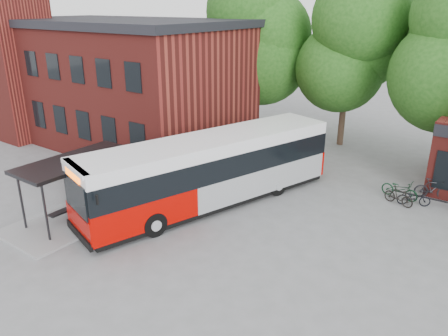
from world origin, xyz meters
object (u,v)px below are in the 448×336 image
Objects in this scene: bus_shelter at (80,188)px; bicycle_1 at (399,196)px; city_bus at (211,171)px; bicycle_3 at (433,189)px; bicycle_2 at (414,198)px; bicycle_0 at (400,189)px.

bus_shelter is 15.53m from bicycle_1.
bus_shelter is at bearing -113.43° from city_bus.
city_bus reaches higher than bicycle_3.
bicycle_1 is 0.99× the size of bicycle_2.
bicycle_1 is at bearing 127.27° from bicycle_3.
bicycle_1 is at bearing 98.04° from bicycle_2.
city_bus is (4.07, 4.76, 0.28)m from bus_shelter.
bicycle_1 is (0.19, -0.85, -0.03)m from bicycle_0.
bicycle_3 reaches higher than bicycle_0.
bicycle_1 is at bearing 40.69° from bus_shelter.
bus_shelter is at bearing 142.88° from bicycle_0.
city_bus is 9.81m from bicycle_0.
city_bus is 11.48m from bicycle_3.
bicycle_0 is 1.21× the size of bicycle_2.
bicycle_2 is (12.39, 10.48, -1.03)m from bus_shelter.
bus_shelter is 4.48× the size of bicycle_1.
bicycle_3 reaches higher than bicycle_2.
bicycle_0 is 1.23× the size of bicycle_1.
bicycle_2 is at bearing 40.22° from bus_shelter.
bicycle_0 is 0.87m from bicycle_1.
city_bus reaches higher than bus_shelter.
city_bus is at bearing 139.02° from bicycle_0.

